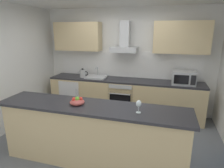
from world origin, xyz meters
TOP-DOWN VIEW (x-y plane):
  - ground at (0.00, 0.00)m, footprint 5.25×4.53m
  - wall_back at (0.00, 1.83)m, footprint 5.25×0.12m
  - wall_left at (-2.19, 0.00)m, footprint 0.12×4.53m
  - backsplash_tile at (0.00, 1.75)m, footprint 3.62×0.02m
  - counter_back at (0.00, 1.45)m, footprint 3.74×0.60m
  - counter_island at (-0.06, -0.53)m, footprint 2.93×0.64m
  - upper_cabinets at (0.00, 1.60)m, footprint 3.69×0.32m
  - oven at (-0.02, 1.42)m, footprint 0.60×0.62m
  - refrigerator at (-1.35, 1.42)m, footprint 0.58×0.60m
  - microwave at (1.36, 1.39)m, footprint 0.50×0.38m
  - sink at (-0.71, 1.43)m, footprint 0.50×0.40m
  - kettle at (-1.06, 1.39)m, footprint 0.29×0.15m
  - range_hood at (-0.02, 1.55)m, footprint 0.62×0.45m
  - wine_glass at (0.66, -0.59)m, footprint 0.08×0.08m
  - fruit_bowl at (-0.28, -0.54)m, footprint 0.22×0.22m

SIDE VIEW (x-z plane):
  - ground at x=0.00m, z-range -0.02..0.00m
  - refrigerator at x=-1.35m, z-range 0.00..0.85m
  - counter_back at x=0.00m, z-range 0.00..0.90m
  - oven at x=-0.02m, z-range 0.06..0.86m
  - counter_island at x=-0.06m, z-range 0.01..0.98m
  - sink at x=-0.71m, z-range 0.80..1.06m
  - kettle at x=-1.06m, z-range 0.89..1.13m
  - fruit_bowl at x=-0.28m, z-range 0.95..1.09m
  - microwave at x=1.36m, z-range 0.90..1.20m
  - wine_glass at x=0.66m, z-range 1.01..1.19m
  - backsplash_tile at x=0.00m, z-range 0.90..1.56m
  - wall_back at x=0.00m, z-range 0.00..2.60m
  - wall_left at x=-2.19m, z-range 0.00..2.60m
  - range_hood at x=-0.02m, z-range 1.43..2.15m
  - upper_cabinets at x=0.00m, z-range 1.56..2.26m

